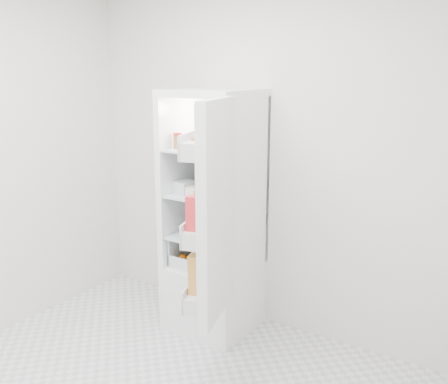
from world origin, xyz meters
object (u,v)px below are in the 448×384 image
Objects in this scene: refrigerator at (217,242)px; fridge_door at (212,215)px; red_cabbage at (222,230)px; mushroom_bowl at (201,223)px.

refrigerator is 0.85m from fridge_door.
red_cabbage is (0.14, -0.15, 0.16)m from refrigerator.
red_cabbage is at bearing -46.01° from refrigerator.
refrigerator reaches higher than fridge_door.
red_cabbage reaches higher than mushroom_bowl.
fridge_door is (0.56, -0.65, 0.31)m from mushroom_bowl.
red_cabbage is 1.19× the size of mushroom_bowl.
fridge_door is at bearing -57.72° from refrigerator.
refrigerator is at bearing 133.99° from red_cabbage.
refrigerator is 11.29× the size of red_cabbage.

